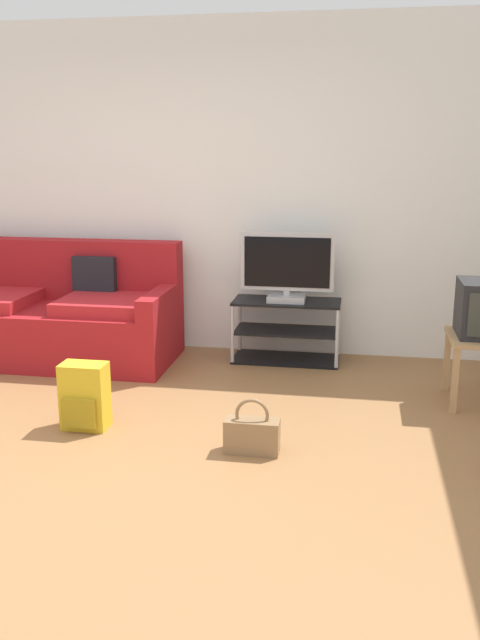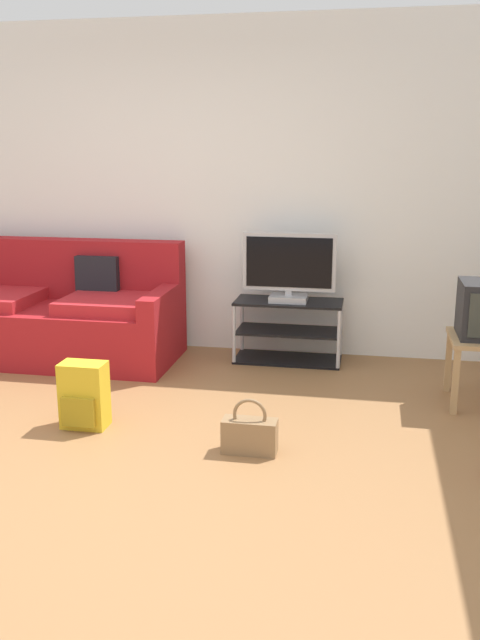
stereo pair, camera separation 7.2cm
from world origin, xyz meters
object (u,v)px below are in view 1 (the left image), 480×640
tv_stand (286,331)px  backpack (85,397)px  handbag (252,434)px  couch (54,317)px  flat_tv (287,268)px

tv_stand → backpack: bearing=-124.0°
handbag → couch: bearing=140.8°
couch → tv_stand: bearing=7.2°
tv_stand → flat_tv: (0.00, -0.02, 0.52)m
backpack → handbag: (1.07, -0.18, -0.09)m
couch → backpack: bearing=-59.1°
couch → handbag: bearing=-39.2°
handbag → flat_tv: bearing=89.8°
backpack → flat_tv: bearing=66.6°
couch → backpack: couch is taller
tv_stand → flat_tv: bearing=-90.0°
tv_stand → couch: bearing=-172.8°
tv_stand → handbag: 1.78m
couch → backpack: size_ratio=4.84×
flat_tv → handbag: bearing=-90.2°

